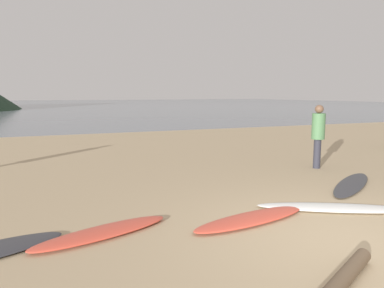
{
  "coord_description": "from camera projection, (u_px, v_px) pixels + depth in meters",
  "views": [
    {
      "loc": [
        -3.5,
        -3.17,
        1.87
      ],
      "look_at": [
        -0.15,
        5.14,
        0.6
      ],
      "focal_mm": 33.15,
      "sensor_mm": 36.0,
      "label": 1
    }
  ],
  "objects": [
    {
      "name": "ground_plane",
      "position": [
        149.0,
        145.0,
        13.67
      ],
      "size": [
        120.0,
        120.0,
        0.2
      ],
      "primitive_type": "cube",
      "color": "tan",
      "rests_on": "ground"
    },
    {
      "name": "ocean_water",
      "position": [
        70.0,
        105.0,
        63.29
      ],
      "size": [
        140.0,
        100.0,
        0.01
      ],
      "primitive_type": "cube",
      "color": "slate",
      "rests_on": "ground"
    },
    {
      "name": "surfboard_3",
      "position": [
        103.0,
        232.0,
        4.7
      ],
      "size": [
        1.97,
        1.0,
        0.1
      ],
      "primitive_type": "ellipsoid",
      "rotation": [
        0.0,
        0.0,
        0.3
      ],
      "color": "#D84C38",
      "rests_on": "ground"
    },
    {
      "name": "surfboard_4",
      "position": [
        252.0,
        218.0,
        5.23
      ],
      "size": [
        2.09,
        0.83,
        0.09
      ],
      "primitive_type": "ellipsoid",
      "rotation": [
        0.0,
        0.0,
        0.18
      ],
      "color": "#D84C38",
      "rests_on": "ground"
    },
    {
      "name": "surfboard_5",
      "position": [
        335.0,
        208.0,
        5.74
      ],
      "size": [
        2.43,
        1.57,
        0.08
      ],
      "primitive_type": "ellipsoid",
      "rotation": [
        0.0,
        0.0,
        -0.48
      ],
      "color": "white",
      "rests_on": "ground"
    },
    {
      "name": "surfboard_6",
      "position": [
        352.0,
        184.0,
        7.27
      ],
      "size": [
        2.26,
        1.73,
        0.07
      ],
      "primitive_type": "ellipsoid",
      "rotation": [
        0.0,
        0.0,
        0.59
      ],
      "color": "#333338",
      "rests_on": "ground"
    },
    {
      "name": "person_2",
      "position": [
        318.0,
        131.0,
        8.87
      ],
      "size": [
        0.32,
        0.32,
        1.6
      ],
      "rotation": [
        0.0,
        0.0,
        5.14
      ],
      "color": "#2D2D38",
      "rests_on": "ground"
    }
  ]
}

